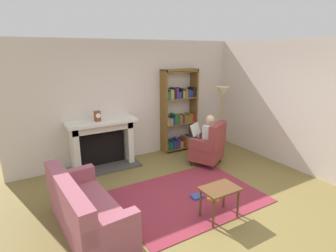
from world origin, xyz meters
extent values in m
plane|color=olive|center=(0.00, 0.00, 0.00)|extent=(14.00, 14.00, 0.00)
cube|color=beige|center=(0.00, 2.55, 1.35)|extent=(5.60, 0.10, 2.70)
cube|color=beige|center=(2.65, 1.25, 1.35)|extent=(0.10, 5.20, 2.70)
cube|color=maroon|center=(0.00, 0.30, 0.01)|extent=(2.40, 1.80, 0.01)
cube|color=#4C4742|center=(-0.91, 2.18, 0.03)|extent=(1.47, 0.64, 0.05)
cube|color=black|center=(-0.91, 2.40, 0.40)|extent=(0.95, 0.20, 0.70)
cube|color=silver|center=(-1.48, 2.28, 0.50)|extent=(0.12, 0.44, 1.01)
cube|color=silver|center=(-0.33, 2.28, 0.50)|extent=(0.12, 0.44, 1.01)
cube|color=silver|center=(-0.91, 2.28, 0.93)|extent=(1.27, 0.44, 0.16)
cube|color=silver|center=(-0.91, 2.22, 1.04)|extent=(1.43, 0.56, 0.06)
cylinder|color=brown|center=(-0.99, 2.20, 1.17)|extent=(0.14, 0.14, 0.21)
cylinder|color=white|center=(-0.99, 2.14, 1.20)|extent=(0.10, 0.01, 0.10)
cube|color=brown|center=(0.66, 2.34, 1.02)|extent=(0.04, 0.32, 2.04)
cube|color=brown|center=(1.54, 2.34, 1.02)|extent=(0.04, 0.32, 2.04)
cube|color=brown|center=(1.10, 2.34, 2.02)|extent=(0.92, 0.32, 0.04)
cube|color=brown|center=(1.10, 2.34, 0.06)|extent=(0.88, 0.32, 0.02)
cube|color=#1E592D|center=(0.72, 2.33, 0.16)|extent=(0.06, 0.26, 0.18)
cube|color=#1E592D|center=(0.80, 2.33, 0.16)|extent=(0.08, 0.26, 0.18)
cube|color=navy|center=(0.89, 2.33, 0.18)|extent=(0.07, 0.26, 0.22)
cube|color=maroon|center=(0.94, 2.33, 0.17)|extent=(0.04, 0.26, 0.19)
cube|color=navy|center=(1.01, 2.33, 0.19)|extent=(0.09, 0.26, 0.24)
cube|color=#997F4C|center=(1.11, 2.33, 0.15)|extent=(0.08, 0.26, 0.16)
cube|color=maroon|center=(1.19, 2.33, 0.18)|extent=(0.09, 0.26, 0.22)
cube|color=brown|center=(1.26, 2.33, 0.20)|extent=(0.05, 0.26, 0.26)
cube|color=#997F4C|center=(1.33, 2.33, 0.19)|extent=(0.06, 0.26, 0.24)
cube|color=navy|center=(1.39, 2.33, 0.20)|extent=(0.07, 0.26, 0.26)
cube|color=#4C1E59|center=(1.47, 2.33, 0.15)|extent=(0.07, 0.26, 0.16)
cube|color=brown|center=(1.10, 2.34, 0.70)|extent=(0.88, 0.32, 0.02)
cube|color=#997F4C|center=(0.72, 2.33, 0.80)|extent=(0.07, 0.26, 0.19)
cube|color=#997F4C|center=(0.80, 2.33, 0.79)|extent=(0.07, 0.26, 0.16)
cube|color=navy|center=(0.86, 2.33, 0.80)|extent=(0.05, 0.26, 0.18)
cube|color=#1E592D|center=(0.93, 2.33, 0.84)|extent=(0.07, 0.26, 0.25)
cube|color=#1E592D|center=(0.99, 2.33, 0.81)|extent=(0.04, 0.26, 0.19)
cube|color=brown|center=(1.07, 2.33, 0.82)|extent=(0.08, 0.26, 0.21)
cube|color=#4C1E59|center=(1.14, 2.33, 0.80)|extent=(0.06, 0.26, 0.17)
cube|color=brown|center=(1.22, 2.33, 0.81)|extent=(0.07, 0.26, 0.20)
cube|color=brown|center=(1.30, 2.33, 0.80)|extent=(0.08, 0.26, 0.18)
cube|color=brown|center=(1.38, 2.33, 0.82)|extent=(0.08, 0.26, 0.21)
cube|color=maroon|center=(1.46, 2.33, 0.81)|extent=(0.07, 0.26, 0.19)
cube|color=brown|center=(1.10, 2.34, 1.34)|extent=(0.88, 0.32, 0.02)
cube|color=#1E592D|center=(0.73, 2.33, 1.44)|extent=(0.08, 0.26, 0.18)
cube|color=#997F4C|center=(0.82, 2.33, 1.46)|extent=(0.09, 0.26, 0.23)
cube|color=black|center=(0.90, 2.33, 1.48)|extent=(0.04, 0.26, 0.25)
cube|color=#4C1E59|center=(0.96, 2.33, 1.48)|extent=(0.07, 0.26, 0.26)
cube|color=navy|center=(1.03, 2.33, 1.43)|extent=(0.07, 0.26, 0.17)
cube|color=black|center=(1.10, 2.33, 1.47)|extent=(0.04, 0.26, 0.24)
cube|color=#997F4C|center=(1.15, 2.33, 1.44)|extent=(0.06, 0.26, 0.18)
cube|color=brown|center=(1.23, 2.33, 1.45)|extent=(0.07, 0.26, 0.21)
cube|color=navy|center=(1.32, 2.33, 1.44)|extent=(0.09, 0.26, 0.18)
cube|color=#4C1E59|center=(1.39, 2.33, 1.43)|extent=(0.04, 0.26, 0.16)
cube|color=black|center=(1.46, 2.33, 1.46)|extent=(0.09, 0.26, 0.23)
cube|color=brown|center=(1.10, 2.34, 1.98)|extent=(0.88, 0.32, 0.02)
cylinder|color=#331E14|center=(1.24, 1.59, 0.06)|extent=(0.05, 0.05, 0.12)
cylinder|color=#331E14|center=(0.79, 1.34, 0.06)|extent=(0.05, 0.05, 0.12)
cylinder|color=#331E14|center=(1.47, 1.17, 0.06)|extent=(0.05, 0.05, 0.12)
cylinder|color=#331E14|center=(1.02, 0.92, 0.06)|extent=(0.05, 0.05, 0.12)
cube|color=brown|center=(1.13, 1.25, 0.27)|extent=(0.85, 0.83, 0.30)
cube|color=brown|center=(1.24, 1.04, 0.70)|extent=(0.64, 0.45, 0.55)
cube|color=brown|center=(1.36, 1.38, 0.53)|extent=(0.36, 0.53, 0.22)
cube|color=brown|center=(0.89, 1.13, 0.53)|extent=(0.36, 0.53, 0.22)
cube|color=silver|center=(1.15, 1.21, 0.67)|extent=(0.38, 0.33, 0.50)
sphere|color=#D8AD8C|center=(1.15, 1.21, 1.04)|extent=(0.20, 0.20, 0.20)
cube|color=#191E3F|center=(1.12, 1.42, 0.47)|extent=(0.30, 0.41, 0.12)
cube|color=#191E3F|center=(0.98, 1.35, 0.47)|extent=(0.30, 0.41, 0.12)
cylinder|color=#191E3F|center=(1.03, 1.59, 0.21)|extent=(0.10, 0.10, 0.42)
cylinder|color=#191E3F|center=(0.89, 1.51, 0.21)|extent=(0.10, 0.10, 0.42)
cube|color=white|center=(0.99, 1.50, 0.77)|extent=(0.37, 0.27, 0.25)
cube|color=#A05362|center=(-1.73, 0.25, 0.20)|extent=(0.83, 1.75, 0.40)
cube|color=#A05362|center=(-1.99, 0.23, 0.62)|extent=(0.34, 1.71, 0.45)
cube|color=#A05362|center=(-1.66, -0.52, 0.52)|extent=(0.71, 0.22, 0.24)
cube|color=#A05362|center=(-1.79, 1.02, 0.52)|extent=(0.71, 0.22, 0.24)
cube|color=brown|center=(0.04, -0.42, 0.48)|extent=(0.56, 0.39, 0.03)
cylinder|color=brown|center=(-0.19, -0.58, 0.23)|extent=(0.04, 0.04, 0.47)
cylinder|color=brown|center=(0.28, -0.58, 0.23)|extent=(0.04, 0.04, 0.47)
cylinder|color=brown|center=(-0.19, -0.27, 0.23)|extent=(0.04, 0.04, 0.47)
cylinder|color=brown|center=(0.28, -0.27, 0.23)|extent=(0.04, 0.04, 0.47)
cube|color=gold|center=(0.33, 0.03, 0.03)|extent=(0.33, 0.32, 0.03)
cube|color=#334CA5|center=(0.09, 0.18, 0.03)|extent=(0.21, 0.16, 0.04)
cylinder|color=#B7933F|center=(1.95, 1.75, 0.01)|extent=(0.24, 0.24, 0.03)
cylinder|color=#B7933F|center=(1.95, 1.75, 0.72)|extent=(0.03, 0.03, 1.39)
cone|color=beige|center=(1.95, 1.75, 1.52)|extent=(0.32, 0.32, 0.22)
camera|label=1|loc=(-2.43, -3.09, 2.47)|focal=28.43mm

